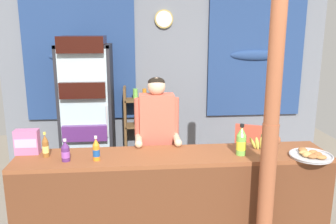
{
  "coord_description": "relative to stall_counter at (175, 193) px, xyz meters",
  "views": [
    {
      "loc": [
        -0.47,
        -2.68,
        2.12
      ],
      "look_at": [
        -0.13,
        1.04,
        1.23
      ],
      "focal_mm": 37.9,
      "sensor_mm": 36.0,
      "label": 1
    }
  ],
  "objects": [
    {
      "name": "back_wall_curtained",
      "position": [
        0.12,
        2.23,
        0.91
      ],
      "size": [
        4.83,
        0.22,
        2.84
      ],
      "color": "slate",
      "rests_on": "ground"
    },
    {
      "name": "shopkeeper",
      "position": [
        -0.13,
        0.6,
        0.44
      ],
      "size": [
        0.48,
        0.42,
        1.61
      ],
      "color": "#28282D",
      "rests_on": "ground"
    },
    {
      "name": "ground_plane",
      "position": [
        0.12,
        0.62,
        -0.57
      ],
      "size": [
        6.78,
        6.78,
        0.0
      ],
      "primitive_type": "plane",
      "color": "gray"
    },
    {
      "name": "soda_bottle_grape_soda",
      "position": [
        -1.0,
        0.02,
        0.45
      ],
      "size": [
        0.08,
        0.08,
        0.21
      ],
      "color": "#56286B",
      "rests_on": "stall_counter"
    },
    {
      "name": "soda_bottle_lime_soda",
      "position": [
        0.64,
        0.04,
        0.49
      ],
      "size": [
        0.1,
        0.1,
        0.31
      ],
      "color": "#75C64C",
      "rests_on": "stall_counter"
    },
    {
      "name": "plastic_lawn_chair",
      "position": [
        1.22,
        1.42,
        -0.08
      ],
      "size": [
        0.58,
        0.58,
        0.86
      ],
      "color": "#E5563D",
      "rests_on": "ground"
    },
    {
      "name": "soda_bottle_orange_soda",
      "position": [
        -0.72,
        0.02,
        0.46
      ],
      "size": [
        0.06,
        0.06,
        0.23
      ],
      "color": "orange",
      "rests_on": "stall_counter"
    },
    {
      "name": "stall_counter",
      "position": [
        0.0,
        0.0,
        0.0
      ],
      "size": [
        3.01,
        0.54,
        0.93
      ],
      "color": "brown",
      "rests_on": "ground"
    },
    {
      "name": "soda_bottle_iced_tea",
      "position": [
        -1.21,
        0.15,
        0.46
      ],
      "size": [
        0.06,
        0.06,
        0.24
      ],
      "color": "brown",
      "rests_on": "stall_counter"
    },
    {
      "name": "pastry_tray",
      "position": [
        1.28,
        -0.09,
        0.38
      ],
      "size": [
        0.4,
        0.4,
        0.07
      ],
      "color": "#BCBCC1",
      "rests_on": "stall_counter"
    },
    {
      "name": "banana_bunch",
      "position": [
        0.89,
        0.17,
        0.42
      ],
      "size": [
        0.27,
        0.05,
        0.16
      ],
      "color": "#CCC14C",
      "rests_on": "stall_counter"
    },
    {
      "name": "bottle_shelf_rack",
      "position": [
        -0.29,
        1.96,
        0.1
      ],
      "size": [
        0.48,
        0.28,
        1.29
      ],
      "color": "brown",
      "rests_on": "ground"
    },
    {
      "name": "drink_fridge",
      "position": [
        -1.01,
        1.62,
        0.54
      ],
      "size": [
        0.68,
        0.75,
        2.02
      ],
      "color": "#232328",
      "rests_on": "ground"
    },
    {
      "name": "snack_box_wafer",
      "position": [
        -1.4,
        0.25,
        0.48
      ],
      "size": [
        0.22,
        0.11,
        0.24
      ],
      "color": "#B76699",
      "rests_on": "stall_counter"
    },
    {
      "name": "timber_post",
      "position": [
        0.77,
        -0.32,
        0.71
      ],
      "size": [
        0.16,
        0.14,
        2.66
      ],
      "color": "#995133",
      "rests_on": "ground"
    }
  ]
}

